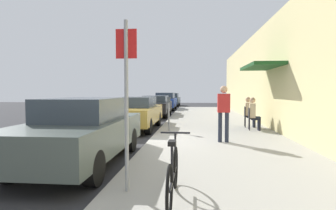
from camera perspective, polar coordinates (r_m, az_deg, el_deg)
The scene contains 16 objects.
ground_plane at distance 8.72m, azimuth -4.01°, elevation -8.02°, with size 60.00×60.00×0.00m, color #2D2D30.
sidewalk_slab at distance 10.60m, azimuth 9.98°, elevation -5.77°, with size 4.50×32.00×0.12m, color #9E9B93.
building_facade at distance 10.95m, azimuth 22.75°, elevation 6.13°, with size 1.40×32.00×4.61m.
parked_car_0 at distance 6.47m, azimuth -17.57°, elevation -5.10°, with size 1.80×4.40×1.50m.
parked_car_1 at distance 11.84m, azimuth -6.80°, elevation -1.54°, with size 1.80×4.40×1.41m.
parked_car_2 at distance 17.91m, azimuth -2.59°, elevation -0.08°, with size 1.80×4.40×1.35m.
parked_car_3 at distance 23.81m, azimuth -0.57°, elevation 0.82°, with size 1.80×4.40×1.52m.
parked_car_4 at distance 30.10m, azimuth 0.71°, elevation 1.20°, with size 1.80×4.40×1.44m.
parking_meter at distance 10.47m, azimuth 0.17°, elevation -1.28°, with size 0.12×0.10×1.32m.
street_sign at distance 4.16m, azimuth -8.73°, elevation 2.66°, with size 0.32×0.06×2.60m.
bicycle_0 at distance 3.90m, azimuth 1.04°, elevation -14.63°, with size 0.46×1.71×0.90m.
cafe_chair_0 at distance 11.20m, azimuth 17.28°, elevation -2.49°, with size 0.49×0.49×0.87m.
seated_patron_0 at distance 11.19m, azimuth 17.60°, elevation -1.51°, with size 0.46×0.40×1.29m.
cafe_chair_1 at distance 12.07m, azimuth 16.42°, elevation -2.09°, with size 0.48×0.48×0.87m.
seated_patron_1 at distance 12.06m, azimuth 16.72°, elevation -1.19°, with size 0.45×0.39×1.29m.
pedestrian_standing at distance 8.29m, azimuth 11.61°, elevation -0.84°, with size 0.36×0.22×1.70m.
Camera 1 is at (1.42, -8.45, 1.66)m, focal length 29.01 mm.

